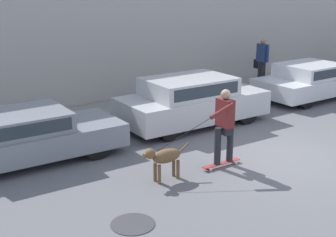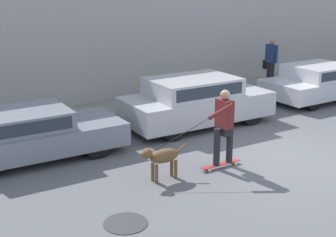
{
  "view_description": "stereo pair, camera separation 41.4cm",
  "coord_description": "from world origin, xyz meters",
  "px_view_note": "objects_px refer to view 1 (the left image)",
  "views": [
    {
      "loc": [
        -7.86,
        -6.55,
        3.91
      ],
      "look_at": [
        -2.16,
        1.38,
        0.95
      ],
      "focal_mm": 50.0,
      "sensor_mm": 36.0,
      "label": 1
    },
    {
      "loc": [
        -7.52,
        -6.79,
        3.91
      ],
      "look_at": [
        -2.16,
        1.38,
        0.95
      ],
      "focal_mm": 50.0,
      "sensor_mm": 36.0,
      "label": 2
    }
  ],
  "objects_px": {
    "parked_car_2": "(311,81)",
    "parked_car_0": "(27,137)",
    "skateboarder": "(224,123)",
    "pedestrian_with_bag": "(262,60)",
    "dog": "(164,157)",
    "parked_car_1": "(192,101)"
  },
  "relations": [
    {
      "from": "parked_car_2",
      "to": "pedestrian_with_bag",
      "type": "bearing_deg",
      "value": 102.01
    },
    {
      "from": "parked_car_0",
      "to": "parked_car_1",
      "type": "height_order",
      "value": "parked_car_1"
    },
    {
      "from": "parked_car_2",
      "to": "dog",
      "type": "xyz_separation_m",
      "value": [
        -7.89,
        -2.61,
        -0.09
      ]
    },
    {
      "from": "skateboarder",
      "to": "pedestrian_with_bag",
      "type": "bearing_deg",
      "value": -140.26
    },
    {
      "from": "parked_car_1",
      "to": "parked_car_2",
      "type": "relative_size",
      "value": 1.03
    },
    {
      "from": "parked_car_1",
      "to": "parked_car_2",
      "type": "height_order",
      "value": "parked_car_1"
    },
    {
      "from": "pedestrian_with_bag",
      "to": "parked_car_0",
      "type": "bearing_deg",
      "value": -162.93
    },
    {
      "from": "parked_car_1",
      "to": "skateboarder",
      "type": "relative_size",
      "value": 1.87
    },
    {
      "from": "parked_car_1",
      "to": "skateboarder",
      "type": "xyz_separation_m",
      "value": [
        -1.33,
        -2.75,
        0.31
      ]
    },
    {
      "from": "parked_car_1",
      "to": "pedestrian_with_bag",
      "type": "relative_size",
      "value": 2.48
    },
    {
      "from": "dog",
      "to": "skateboarder",
      "type": "height_order",
      "value": "skateboarder"
    },
    {
      "from": "dog",
      "to": "pedestrian_with_bag",
      "type": "xyz_separation_m",
      "value": [
        7.51,
        4.54,
        0.57
      ]
    },
    {
      "from": "parked_car_2",
      "to": "dog",
      "type": "relative_size",
      "value": 3.74
    },
    {
      "from": "dog",
      "to": "pedestrian_with_bag",
      "type": "relative_size",
      "value": 0.64
    },
    {
      "from": "parked_car_0",
      "to": "parked_car_1",
      "type": "bearing_deg",
      "value": 2.05
    },
    {
      "from": "parked_car_0",
      "to": "pedestrian_with_bag",
      "type": "xyz_separation_m",
      "value": [
        9.35,
        1.93,
        0.5
      ]
    },
    {
      "from": "parked_car_2",
      "to": "skateboarder",
      "type": "xyz_separation_m",
      "value": [
        -6.45,
        -2.75,
        0.39
      ]
    },
    {
      "from": "parked_car_0",
      "to": "parked_car_1",
      "type": "distance_m",
      "value": 4.61
    },
    {
      "from": "parked_car_1",
      "to": "dog",
      "type": "bearing_deg",
      "value": -134.48
    },
    {
      "from": "parked_car_2",
      "to": "parked_car_0",
      "type": "bearing_deg",
      "value": -179.0
    },
    {
      "from": "parked_car_1",
      "to": "dog",
      "type": "relative_size",
      "value": 3.85
    },
    {
      "from": "parked_car_1",
      "to": "skateboarder",
      "type": "height_order",
      "value": "skateboarder"
    }
  ]
}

